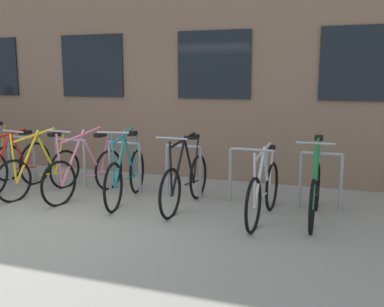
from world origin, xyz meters
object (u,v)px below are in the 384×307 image
object	(u,v)px
bicycle_teal	(126,175)
bicycle_yellow	(40,171)
bicycle_black	(185,180)
bicycle_silver	(263,191)
bicycle_green	(315,191)
bicycle_red	(14,166)
bicycle_pink	(85,172)

from	to	relation	value
bicycle_teal	bicycle_yellow	distance (m)	1.44
bicycle_black	bicycle_silver	xyz separation A→B (m)	(1.13, -0.19, -0.01)
bicycle_green	bicycle_yellow	bearing A→B (deg)	-178.33
bicycle_black	bicycle_red	distance (m)	2.92
bicycle_silver	bicycle_green	world-z (taller)	bicycle_green
bicycle_pink	bicycle_silver	world-z (taller)	bicycle_pink
bicycle_pink	bicycle_green	distance (m)	3.37
bicycle_pink	bicycle_silver	bearing A→B (deg)	-4.15
bicycle_red	bicycle_pink	world-z (taller)	bicycle_pink
bicycle_black	bicycle_yellow	bearing A→B (deg)	-177.54
bicycle_red	bicycle_silver	size ratio (longest dim) A/B	1.02
bicycle_red	bicycle_silver	xyz separation A→B (m)	(4.05, -0.15, -0.02)
bicycle_teal	bicycle_green	bearing A→B (deg)	0.31
bicycle_silver	bicycle_green	size ratio (longest dim) A/B	1.01
bicycle_green	bicycle_yellow	distance (m)	4.12
bicycle_yellow	bicycle_teal	bearing A→B (deg)	4.20
bicycle_silver	bicycle_green	xyz separation A→B (m)	(0.62, 0.21, 0.01)
bicycle_pink	bicycle_green	world-z (taller)	bicycle_pink
bicycle_black	bicycle_red	world-z (taller)	bicycle_black
bicycle_red	bicycle_teal	size ratio (longest dim) A/B	0.97
bicycle_silver	bicycle_yellow	xyz separation A→B (m)	(-3.49, 0.09, -0.00)
bicycle_red	bicycle_pink	distance (m)	1.30
bicycle_teal	bicycle_pink	world-z (taller)	bicycle_teal
bicycle_pink	bicycle_teal	bearing A→B (deg)	-0.16
bicycle_pink	bicycle_green	bearing A→B (deg)	0.22
bicycle_black	bicycle_teal	xyz separation A→B (m)	(-0.93, 0.00, 0.01)
bicycle_black	bicycle_pink	xyz separation A→B (m)	(-1.62, 0.01, -0.00)
bicycle_black	bicycle_teal	distance (m)	0.93
bicycle_teal	bicycle_pink	size ratio (longest dim) A/B	1.01
bicycle_green	bicycle_yellow	xyz separation A→B (m)	(-4.11, -0.12, -0.01)
bicycle_red	bicycle_yellow	world-z (taller)	bicycle_yellow
bicycle_teal	bicycle_red	bearing A→B (deg)	-178.55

